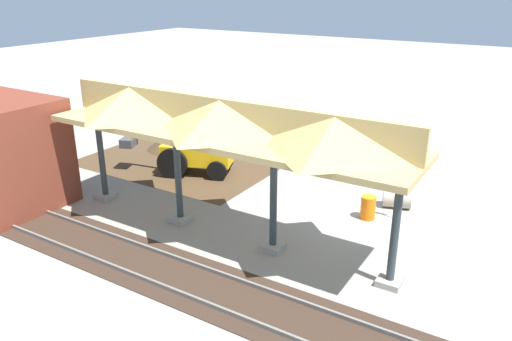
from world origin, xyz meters
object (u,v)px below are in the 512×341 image
backhoe (194,147)px  traffic_barrel (368,208)px  stop_sign (404,178)px  concrete_pipe (397,199)px

backhoe → traffic_barrel: backhoe is taller
traffic_barrel → stop_sign: bearing=-154.8°
backhoe → traffic_barrel: (-8.53, 0.32, -0.82)m
traffic_barrel → concrete_pipe: bearing=-111.6°
backhoe → traffic_barrel: size_ratio=5.81×
stop_sign → concrete_pipe: bearing=-66.9°
stop_sign → backhoe: size_ratio=0.45×
concrete_pipe → traffic_barrel: traffic_barrel is taller
backhoe → traffic_barrel: bearing=177.8°
stop_sign → backhoe: (9.61, 0.18, -0.43)m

